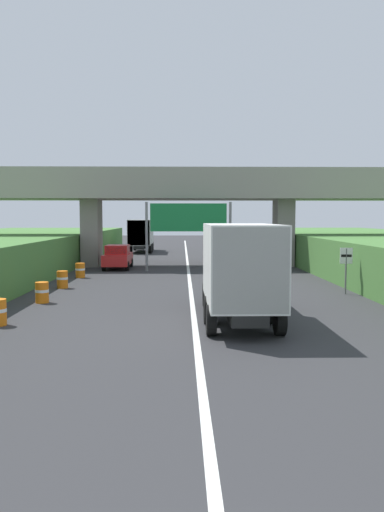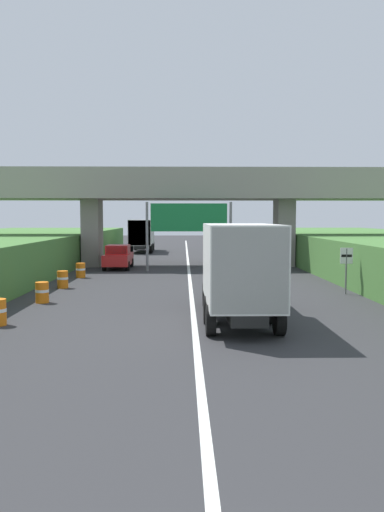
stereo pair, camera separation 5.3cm
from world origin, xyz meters
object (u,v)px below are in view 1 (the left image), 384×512
Objects in this scene: truck_black at (238,266)px; construction_barrel_5 at (80,270)px; car_red at (118,257)px; speed_limit_sign at (346,263)px; truck_green at (141,234)px; overhead_highway_sign at (188,221)px; construction_barrel_4 at (62,279)px; construction_barrel_3 at (42,292)px.

construction_barrel_5 is (-8.19, 12.64, -1.47)m from truck_black.
car_red is 5.47m from construction_barrel_5.
speed_limit_sign is 2.48× the size of construction_barrel_5.
speed_limit_sign is 31.84m from truck_green.
overhead_highway_sign is 10.85m from construction_barrel_4.
truck_black is 15.14m from construction_barrel_5.
truck_black is at bearing -25.10° from construction_barrel_3.
truck_green is at bearing 100.18° from truck_black.
overhead_highway_sign reaches higher than truck_green.
construction_barrel_4 is (-6.66, -8.04, -2.96)m from overhead_highway_sign.
construction_barrel_3 is at bearing -93.01° from truck_green.
truck_black is (-5.86, -5.90, 0.46)m from speed_limit_sign.
construction_barrel_4 and construction_barrel_5 have the same top height.
construction_barrel_3 is (-8.00, 3.75, -1.47)m from truck_black.
truck_green is at bearing 89.19° from car_red.
car_red is at bearing 162.14° from overhead_highway_sign.
construction_barrel_4 is at bearing -99.52° from car_red.
overhead_highway_sign is 5.88m from car_red.
construction_barrel_3 is at bearing -95.72° from car_red.
speed_limit_sign is 0.31× the size of truck_black.
construction_barrel_3 and construction_barrel_5 have the same top height.
truck_green and truck_black have the same top height.
overhead_highway_sign is 0.81× the size of truck_green.
car_red is 14.19m from construction_barrel_3.
truck_green is 1.78× the size of car_red.
truck_black is at bearing -44.96° from construction_barrel_4.
construction_barrel_4 is 4.45m from construction_barrel_5.
truck_green reaches higher than construction_barrel_3.
construction_barrel_3 is at bearing -171.17° from speed_limit_sign.
speed_limit_sign is at bearing 45.21° from truck_black.
construction_barrel_5 is (-1.86, -22.67, -1.47)m from truck_green.
overhead_highway_sign reaches higher than truck_black.
overhead_highway_sign is 16.37m from truck_black.
construction_barrel_4 is 1.00× the size of construction_barrel_5.
speed_limit_sign is (7.40, -10.33, -1.94)m from overhead_highway_sign.
overhead_highway_sign is 6.53× the size of construction_barrel_5.
car_red is at bearing 84.28° from construction_barrel_3.
car_red is at bearing 136.13° from speed_limit_sign.
construction_barrel_5 is (-1.61, -5.22, -0.40)m from car_red.
construction_barrel_5 is at bearing -107.15° from car_red.
speed_limit_sign is 0.54× the size of car_red.
car_red is (-6.58, 17.86, -1.08)m from truck_black.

